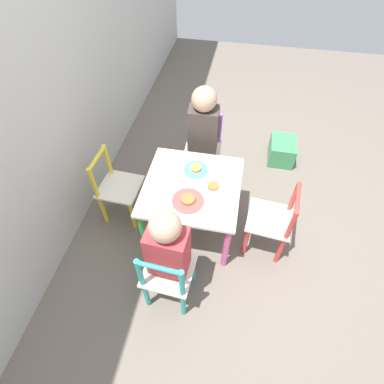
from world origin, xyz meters
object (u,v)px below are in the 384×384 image
(chair_teal, at_px, (168,276))
(plate_left, at_px, (188,200))
(chair_purple, at_px, (203,150))
(kids_table, at_px, (192,192))
(plate_right, at_px, (196,169))
(child_left, at_px, (169,249))
(chair_yellow, at_px, (117,188))
(child_right, at_px, (203,131))
(chair_red, at_px, (273,222))
(plate_front, at_px, (213,187))
(storage_bin, at_px, (282,151))

(chair_teal, distance_m, plate_left, 0.43)
(chair_purple, bearing_deg, plate_left, -90.29)
(chair_teal, height_order, chair_purple, same)
(kids_table, bearing_deg, plate_right, 0.00)
(kids_table, distance_m, chair_purple, 0.52)
(child_left, distance_m, plate_right, 0.58)
(chair_yellow, bearing_deg, chair_purple, -42.85)
(child_right, distance_m, plate_left, 0.58)
(plate_right, bearing_deg, chair_yellow, 101.13)
(kids_table, relative_size, plate_left, 3.12)
(chair_yellow, height_order, child_left, child_left)
(chair_red, relative_size, plate_left, 2.86)
(child_left, bearing_deg, chair_yellow, -40.81)
(kids_table, height_order, plate_front, plate_front)
(chair_purple, distance_m, plate_right, 0.43)
(chair_teal, distance_m, chair_purple, 1.02)
(chair_teal, bearing_deg, chair_red, -136.07)
(plate_front, bearing_deg, chair_purple, 15.20)
(kids_table, relative_size, storage_bin, 2.29)
(kids_table, bearing_deg, child_right, 1.49)
(chair_teal, relative_size, child_left, 0.71)
(plate_front, bearing_deg, plate_left, 135.00)
(kids_table, xyz_separation_m, child_left, (-0.45, 0.03, 0.07))
(kids_table, bearing_deg, chair_purple, 1.49)
(plate_front, bearing_deg, kids_table, 90.00)
(storage_bin, bearing_deg, chair_purple, 115.82)
(child_right, xyz_separation_m, plate_right, (-0.33, -0.01, -0.04))
(chair_purple, relative_size, plate_front, 3.50)
(chair_teal, xyz_separation_m, plate_front, (0.51, -0.16, 0.18))
(storage_bin, bearing_deg, chair_red, 173.80)
(chair_purple, distance_m, child_left, 0.98)
(plate_left, height_order, plate_right, same)
(chair_red, height_order, storage_bin, chair_red)
(kids_table, xyz_separation_m, chair_purple, (0.51, 0.01, -0.11))
(child_left, height_order, plate_front, child_left)
(kids_table, relative_size, chair_teal, 1.09)
(chair_teal, height_order, chair_red, same)
(kids_table, distance_m, plate_front, 0.14)
(kids_table, height_order, chair_yellow, chair_yellow)
(chair_teal, relative_size, chair_red, 1.00)
(chair_yellow, bearing_deg, chair_red, -91.54)
(child_left, bearing_deg, plate_front, -105.30)
(chair_red, xyz_separation_m, child_left, (-0.40, 0.54, 0.18))
(chair_yellow, height_order, plate_right, chair_yellow)
(chair_teal, xyz_separation_m, chair_yellow, (0.54, 0.48, 0.00))
(chair_teal, xyz_separation_m, child_right, (0.97, -0.02, 0.22))
(chair_red, distance_m, plate_right, 0.57)
(chair_red, bearing_deg, plate_right, -103.40)
(plate_left, distance_m, storage_bin, 1.17)
(chair_red, relative_size, storage_bin, 2.10)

